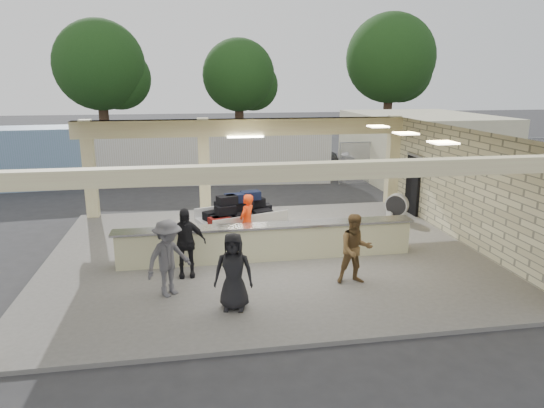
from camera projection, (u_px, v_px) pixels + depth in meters
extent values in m
plane|color=#2C2C2E|center=(265.00, 256.00, 13.84)|extent=(120.00, 120.00, 0.00)
cube|color=#5F5C58|center=(265.00, 254.00, 13.83)|extent=(12.00, 10.00, 0.10)
cube|color=beige|center=(264.00, 133.00, 12.96)|extent=(12.00, 10.00, 0.02)
cube|color=beige|center=(464.00, 188.00, 14.38)|extent=(0.02, 10.00, 3.50)
cube|color=black|center=(413.00, 185.00, 17.57)|extent=(0.10, 0.95, 2.10)
cube|color=beige|center=(244.00, 127.00, 17.57)|extent=(12.00, 0.50, 0.60)
cube|color=beige|center=(307.00, 171.00, 8.37)|extent=(12.00, 0.30, 0.30)
cube|color=beige|center=(90.00, 170.00, 17.03)|extent=(0.40, 0.40, 3.50)
cube|color=beige|center=(204.00, 166.00, 17.68)|extent=(0.40, 0.40, 3.50)
cube|color=beige|center=(392.00, 161.00, 18.91)|extent=(0.40, 0.40, 3.50)
cube|color=white|center=(245.00, 137.00, 17.41)|extent=(1.30, 0.12, 0.06)
cube|color=#FFEABF|center=(378.00, 126.00, 15.02)|extent=(0.55, 0.55, 0.04)
cube|color=#FFEABF|center=(406.00, 133.00, 13.11)|extent=(0.55, 0.55, 0.04)
cube|color=#FFEABF|center=(443.00, 143.00, 11.20)|extent=(0.55, 0.55, 0.04)
cube|color=beige|center=(268.00, 243.00, 13.22)|extent=(8.00, 0.50, 0.90)
cube|color=#B7B7BC|center=(268.00, 226.00, 13.10)|extent=(8.20, 0.58, 0.06)
cube|color=silver|center=(241.00, 220.00, 14.88)|extent=(2.81, 2.21, 0.12)
cylinder|color=black|center=(219.00, 242.00, 14.06)|extent=(0.24, 0.41, 0.39)
cylinder|color=black|center=(205.00, 232.00, 14.97)|extent=(0.24, 0.41, 0.39)
cylinder|color=black|center=(277.00, 232.00, 14.99)|extent=(0.24, 0.41, 0.39)
cylinder|color=black|center=(261.00, 223.00, 15.90)|extent=(0.24, 0.41, 0.39)
cube|color=silver|center=(231.00, 209.00, 15.46)|extent=(2.34, 0.87, 0.30)
cube|color=silver|center=(252.00, 220.00, 14.21)|extent=(2.34, 0.87, 0.30)
cube|color=black|center=(221.00, 220.00, 14.21)|extent=(0.66, 0.54, 0.26)
cube|color=black|center=(242.00, 217.00, 14.54)|extent=(0.66, 0.54, 0.26)
cube|color=black|center=(262.00, 214.00, 14.86)|extent=(0.66, 0.54, 0.26)
cube|color=black|center=(213.00, 215.00, 14.71)|extent=(0.66, 0.54, 0.26)
cube|color=black|center=(234.00, 212.00, 15.04)|extent=(0.66, 0.54, 0.26)
cube|color=black|center=(254.00, 210.00, 15.36)|extent=(0.66, 0.54, 0.26)
cube|color=black|center=(226.00, 210.00, 14.32)|extent=(0.66, 0.54, 0.26)
cube|color=black|center=(244.00, 206.00, 14.81)|extent=(0.66, 0.54, 0.26)
cube|color=black|center=(255.00, 202.00, 15.21)|extent=(0.66, 0.54, 0.26)
cube|color=black|center=(225.00, 205.00, 14.83)|extent=(0.66, 0.54, 0.26)
cube|color=black|center=(235.00, 198.00, 14.61)|extent=(0.66, 0.54, 0.26)
cube|color=black|center=(251.00, 195.00, 14.97)|extent=(0.66, 0.54, 0.26)
cube|color=#590F0C|center=(219.00, 221.00, 14.08)|extent=(0.66, 0.54, 0.26)
cube|color=black|center=(262.00, 208.00, 15.50)|extent=(0.66, 0.54, 0.26)
cube|color=black|center=(235.00, 203.00, 15.10)|extent=(0.66, 0.54, 0.26)
cube|color=black|center=(227.00, 200.00, 14.39)|extent=(0.66, 0.54, 0.26)
cylinder|color=silver|center=(397.00, 205.00, 17.09)|extent=(0.78, 0.72, 0.80)
cylinder|color=black|center=(397.00, 205.00, 17.09)|extent=(0.73, 0.69, 0.71)
cube|color=silver|center=(389.00, 215.00, 17.14)|extent=(0.05, 0.44, 0.27)
cube|color=silver|center=(403.00, 214.00, 17.22)|extent=(0.05, 0.44, 0.27)
imported|color=#FF390D|center=(247.00, 222.00, 13.82)|extent=(0.63, 0.68, 1.65)
imported|color=brown|center=(355.00, 249.00, 11.56)|extent=(0.86, 0.42, 1.72)
imported|color=black|center=(185.00, 243.00, 11.95)|extent=(1.04, 0.40, 1.76)
imported|color=#545459|center=(168.00, 258.00, 10.88)|extent=(1.15, 1.04, 1.79)
imported|color=black|center=(234.00, 271.00, 10.25)|extent=(0.88, 0.51, 1.70)
imported|color=white|center=(383.00, 157.00, 26.97)|extent=(5.35, 4.09, 1.38)
imported|color=white|center=(413.00, 153.00, 27.79)|extent=(5.44, 3.54, 1.61)
imported|color=black|center=(303.00, 154.00, 28.19)|extent=(3.94, 3.22, 1.27)
cube|color=silver|center=(211.00, 156.00, 23.71)|extent=(11.63, 3.26, 2.49)
cylinder|color=gray|center=(340.00, 164.00, 22.99)|extent=(0.06, 0.06, 2.00)
cylinder|color=gray|center=(380.00, 162.00, 23.32)|extent=(0.06, 0.06, 2.00)
cylinder|color=gray|center=(418.00, 161.00, 23.64)|extent=(0.06, 0.06, 2.00)
cylinder|color=gray|center=(456.00, 160.00, 23.97)|extent=(0.06, 0.06, 2.00)
cylinder|color=gray|center=(493.00, 159.00, 24.29)|extent=(0.06, 0.06, 2.00)
cylinder|color=gray|center=(529.00, 158.00, 24.62)|extent=(0.06, 0.06, 2.00)
cube|color=gray|center=(456.00, 160.00, 23.97)|extent=(12.00, 0.02, 2.00)
cylinder|color=gray|center=(458.00, 140.00, 23.72)|extent=(12.00, 0.05, 0.05)
cylinder|color=#382619|center=(104.00, 117.00, 34.88)|extent=(0.70, 0.70, 4.50)
sphere|color=black|center=(100.00, 65.00, 33.98)|extent=(6.30, 6.30, 6.30)
sphere|color=black|center=(119.00, 78.00, 34.97)|extent=(4.50, 4.50, 4.50)
cylinder|color=#382619|center=(239.00, 117.00, 38.48)|extent=(0.70, 0.70, 4.00)
sphere|color=black|center=(239.00, 75.00, 37.68)|extent=(5.60, 5.60, 5.60)
sphere|color=black|center=(253.00, 85.00, 38.65)|extent=(4.00, 4.00, 4.00)
cylinder|color=#382619|center=(387.00, 109.00, 39.35)|extent=(0.70, 0.70, 5.00)
sphere|color=black|center=(390.00, 58.00, 38.35)|extent=(7.00, 7.00, 7.00)
sphere|color=black|center=(401.00, 71.00, 39.37)|extent=(5.00, 5.00, 5.00)
cube|color=beige|center=(419.00, 146.00, 24.53)|extent=(6.00, 8.00, 3.20)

